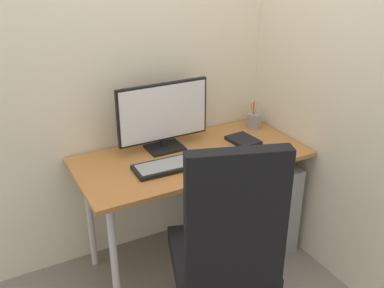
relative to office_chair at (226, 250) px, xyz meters
name	(u,v)px	position (x,y,z in m)	size (l,w,h in m)	color
ground_plane	(191,255)	(0.17, 0.64, -0.55)	(8.00, 8.00, 0.00)	slate
wall_back	(163,20)	(0.17, 0.98, 0.85)	(2.80, 0.04, 2.80)	beige
wall_side_right	(325,25)	(0.85, 0.43, 0.85)	(0.04, 2.11, 2.80)	beige
desk	(191,166)	(0.17, 0.64, 0.08)	(1.30, 0.61, 0.70)	#B27038
office_chair	(226,250)	(0.00, 0.00, 0.00)	(0.65, 0.66, 1.11)	black
filing_cabinet	(247,202)	(0.56, 0.62, -0.26)	(0.45, 0.52, 0.58)	gray
monitor	(163,115)	(0.07, 0.80, 0.36)	(0.55, 0.17, 0.39)	black
keyboard	(171,165)	(0.00, 0.56, 0.16)	(0.41, 0.18, 0.02)	black
mouse	(232,153)	(0.37, 0.53, 0.17)	(0.06, 0.10, 0.03)	#333338
pen_holder	(254,120)	(0.72, 0.81, 0.20)	(0.09, 0.09, 0.18)	gray
notebook	(243,140)	(0.53, 0.65, 0.16)	(0.14, 0.19, 0.02)	black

